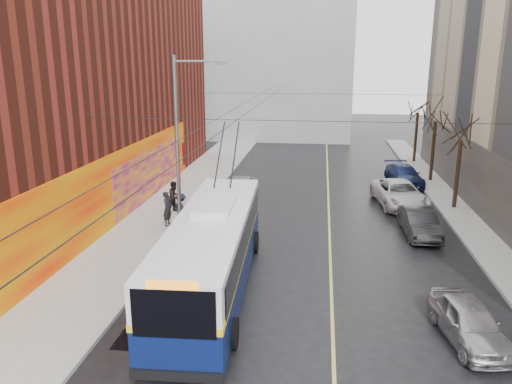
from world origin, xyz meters
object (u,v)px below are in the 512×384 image
at_px(pedestrian_a, 167,209).
at_px(parked_car_a, 469,322).
at_px(tree_mid, 437,110).
at_px(parked_car_c, 399,194).
at_px(parked_car_b, 419,223).
at_px(pedestrian_c, 181,208).
at_px(streetlight_pole, 180,140).
at_px(trolleybus, 212,251).
at_px(tree_near, 462,127).
at_px(following_car, 238,189).
at_px(pedestrian_b, 175,197).
at_px(parked_car_d, 404,175).
at_px(tree_far, 419,103).

bearing_deg(pedestrian_a, parked_car_a, -120.33).
relative_size(tree_mid, parked_car_c, 1.20).
xyz_separation_m(parked_car_b, pedestrian_c, (-12.54, -0.07, 0.29)).
bearing_deg(streetlight_pole, pedestrian_c, 112.15).
bearing_deg(parked_car_b, tree_mid, 73.40).
bearing_deg(trolleybus, tree_near, 43.11).
distance_m(parked_car_a, following_car, 18.32).
height_order(parked_car_a, pedestrian_b, pedestrian_b).
relative_size(tree_near, parked_car_d, 1.34).
bearing_deg(following_car, trolleybus, -79.69).
distance_m(parked_car_b, pedestrian_a, 13.16).
distance_m(streetlight_pole, tree_mid, 19.96).
bearing_deg(pedestrian_c, parked_car_a, 179.07).
xyz_separation_m(tree_mid, parked_car_d, (-2.08, -0.99, -4.56)).
bearing_deg(trolleybus, parked_car_b, 36.35).
relative_size(parked_car_b, following_car, 0.95).
height_order(parked_car_b, pedestrian_b, pedestrian_b).
distance_m(parked_car_a, pedestrian_a, 16.01).
xyz_separation_m(tree_mid, pedestrian_a, (-16.10, -12.58, -4.17)).
relative_size(tree_mid, pedestrian_c, 3.98).
height_order(tree_mid, trolleybus, tree_mid).
relative_size(parked_car_c, parked_car_d, 1.16).
relative_size(parked_car_b, parked_car_d, 0.88).
relative_size(streetlight_pole, pedestrian_b, 4.88).
height_order(parked_car_c, parked_car_d, parked_car_c).
xyz_separation_m(parked_car_a, pedestrian_b, (-13.23, 11.89, 0.40)).
height_order(tree_far, pedestrian_a, tree_far).
distance_m(parked_car_d, following_car, 12.56).
bearing_deg(pedestrian_c, streetlight_pole, 150.16).
relative_size(pedestrian_a, pedestrian_b, 1.01).
relative_size(tree_far, parked_car_b, 1.56).
relative_size(following_car, pedestrian_c, 2.65).
height_order(tree_far, following_car, tree_far).
relative_size(trolleybus, parked_car_c, 2.25).
bearing_deg(pedestrian_a, tree_near, -64.93).
distance_m(tree_mid, tree_far, 7.00).
bearing_deg(pedestrian_b, trolleybus, -130.23).
bearing_deg(streetlight_pole, pedestrian_a, 156.41).
distance_m(tree_mid, parked_car_b, 13.21).
distance_m(parked_car_a, parked_car_c, 15.39).
bearing_deg(parked_car_a, pedestrian_c, 131.53).
distance_m(parked_car_d, pedestrian_a, 18.20).
relative_size(parked_car_a, parked_car_b, 0.93).
relative_size(tree_far, following_car, 1.48).
xyz_separation_m(parked_car_d, pedestrian_c, (-13.42, -11.12, 0.30)).
height_order(streetlight_pole, parked_car_d, streetlight_pole).
distance_m(tree_far, parked_car_a, 29.57).
relative_size(trolleybus, pedestrian_c, 7.46).
bearing_deg(parked_car_d, tree_mid, 17.02).
bearing_deg(tree_mid, pedestrian_b, -148.26).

